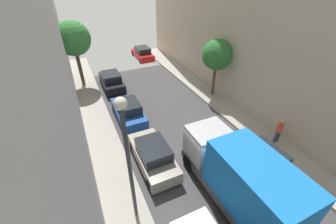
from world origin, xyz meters
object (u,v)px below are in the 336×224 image
at_px(parked_car_left_2, 153,155).
at_px(parked_car_right_2, 143,54).
at_px(parked_car_left_4, 112,81).
at_px(street_tree_1, 217,55).
at_px(delivery_truck, 240,178).
at_px(street_tree_0, 73,39).
at_px(parked_car_left_3, 128,111).
at_px(parked_car_right_1, 261,160).
at_px(pedestrian, 279,130).
at_px(lamp_post, 127,150).

bearing_deg(parked_car_left_2, parked_car_right_2, 72.71).
height_order(parked_car_left_4, street_tree_1, street_tree_1).
distance_m(delivery_truck, street_tree_0, 17.58).
height_order(delivery_truck, street_tree_1, street_tree_1).
bearing_deg(parked_car_left_4, street_tree_1, -33.93).
xyz_separation_m(delivery_truck, street_tree_1, (5.28, 9.48, 2.00)).
height_order(parked_car_left_3, parked_car_right_2, same).
xyz_separation_m(parked_car_left_2, delivery_truck, (2.70, -3.97, 1.07)).
xyz_separation_m(parked_car_right_1, street_tree_0, (-7.87, 15.50, 3.86)).
bearing_deg(street_tree_1, parked_car_right_1, -107.07).
xyz_separation_m(parked_car_left_3, delivery_truck, (2.70, -9.04, 1.07)).
xyz_separation_m(parked_car_left_4, delivery_truck, (2.70, -14.85, 1.07)).
bearing_deg(parked_car_right_1, pedestrian, 24.93).
relative_size(street_tree_0, street_tree_1, 1.22).
distance_m(parked_car_right_1, lamp_post, 8.08).
bearing_deg(street_tree_0, parked_car_right_2, 31.08).
relative_size(parked_car_right_1, parked_car_right_2, 1.00).
xyz_separation_m(parked_car_left_4, lamp_post, (-1.90, -13.51, 3.45)).
bearing_deg(pedestrian, delivery_truck, -156.75).
bearing_deg(delivery_truck, pedestrian, 23.25).
height_order(parked_car_right_1, street_tree_1, street_tree_1).
xyz_separation_m(delivery_truck, street_tree_0, (-5.17, 16.57, 2.79)).
relative_size(parked_car_right_1, lamp_post, 0.68).
relative_size(parked_car_left_3, parked_car_left_4, 1.00).
distance_m(parked_car_left_3, delivery_truck, 9.49).
height_order(parked_car_left_4, lamp_post, lamp_post).
distance_m(pedestrian, street_tree_0, 18.07).
bearing_deg(pedestrian, street_tree_1, 90.37).
bearing_deg(lamp_post, street_tree_1, 39.47).
xyz_separation_m(parked_car_left_3, parked_car_right_1, (5.40, -7.97, 0.00)).
bearing_deg(parked_car_right_1, street_tree_1, 72.93).
distance_m(delivery_truck, street_tree_1, 11.03).
bearing_deg(lamp_post, parked_car_left_2, 54.12).
distance_m(parked_car_right_1, pedestrian, 2.92).
xyz_separation_m(parked_car_right_2, street_tree_0, (-7.87, -4.75, 3.86)).
bearing_deg(parked_car_right_1, parked_car_left_4, 111.40).
bearing_deg(parked_car_left_4, parked_car_right_1, -68.60).
bearing_deg(street_tree_1, parked_car_left_3, -176.85).
bearing_deg(parked_car_right_2, delivery_truck, -97.22).
relative_size(parked_car_left_4, delivery_truck, 0.64).
height_order(parked_car_right_1, lamp_post, lamp_post).
bearing_deg(parked_car_left_2, pedestrian, -11.81).
height_order(pedestrian, street_tree_0, street_tree_0).
distance_m(parked_car_left_4, pedestrian, 14.91).
bearing_deg(lamp_post, parked_car_left_3, 76.14).
bearing_deg(parked_car_left_4, street_tree_0, 145.22).
distance_m(parked_car_left_3, parked_car_left_4, 5.81).
bearing_deg(parked_car_left_3, street_tree_1, 3.15).
relative_size(parked_car_right_1, street_tree_1, 0.85).
relative_size(pedestrian, street_tree_0, 0.29).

